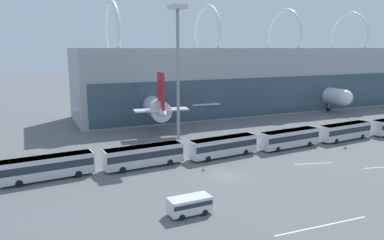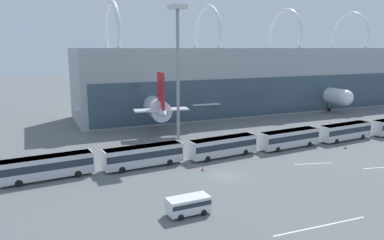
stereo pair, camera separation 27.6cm
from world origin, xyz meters
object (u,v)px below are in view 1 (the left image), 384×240
Objects in this scene: shuttle_bus_2 at (223,145)px; shuttle_bus_3 at (290,137)px; traffic_cone_0 at (203,169)px; traffic_cone_2 at (261,155)px; shuttle_bus_1 at (144,155)px; service_van_foreground at (190,204)px; floodlight_mast at (178,50)px; airliner_at_gate_far at (149,103)px; shuttle_bus_0 at (48,166)px; traffic_cone_1 at (345,147)px; airliner_parked_remote at (299,91)px; shuttle_bus_4 at (345,130)px.

shuttle_bus_2 and shuttle_bus_3 have the same top height.
traffic_cone_0 is 12.33m from traffic_cone_2.
shuttle_bus_1 reaches higher than service_van_foreground.
shuttle_bus_2 is 0.49× the size of floodlight_mast.
shuttle_bus_3 is 2.62× the size of service_van_foreground.
airliner_at_gate_far is 52.36m from service_van_foreground.
airliner_at_gate_far is 36.79m from shuttle_bus_3.
service_van_foreground is (13.77, -18.53, -0.76)m from shuttle_bus_0.
shuttle_bus_2 is 23.36m from service_van_foreground.
shuttle_bus_0 reaches higher than service_van_foreground.
floodlight_mast is 40.64× the size of traffic_cone_1.
shuttle_bus_0 is 15.68× the size of traffic_cone_2.
shuttle_bus_2 is 21.44× the size of traffic_cone_0.
shuttle_bus_2 is at bearing 40.08° from traffic_cone_0.
shuttle_bus_3 is 20.02× the size of traffic_cone_1.
floodlight_mast is (-17.99, 10.71, 16.06)m from shuttle_bus_3.
airliner_parked_remote is at bearing 39.36° from traffic_cone_0.
airliner_parked_remote reaches higher than traffic_cone_0.
traffic_cone_2 reaches higher than traffic_cone_0.
traffic_cone_1 is at bearing -138.02° from airliner_at_gate_far.
shuttle_bus_1 is at bearing -5.56° from shuttle_bus_0.
shuttle_bus_0 is at bearing 174.59° from traffic_cone_2.
shuttle_bus_4 reaches higher than traffic_cone_2.
airliner_parked_remote reaches higher than shuttle_bus_1.
service_van_foreground is (-64.34, -59.28, -3.53)m from airliner_parked_remote.
shuttle_bus_0 and shuttle_bus_3 have the same top height.
traffic_cone_0 is (-56.37, -46.23, -4.44)m from airliner_parked_remote.
shuttle_bus_2 is at bearing -129.75° from service_van_foreground.
airliner_parked_remote is 3.24× the size of shuttle_bus_0.
shuttle_bus_1 is 20.11m from traffic_cone_2.
shuttle_bus_1 is 0.49× the size of floodlight_mast.
shuttle_bus_1 is 18.48m from service_van_foreground.
airliner_parked_remote is 3.23× the size of shuttle_bus_2.
shuttle_bus_4 is at bearing -5.08° from shuttle_bus_0.
shuttle_bus_2 reaches higher than traffic_cone_1.
shuttle_bus_0 is 56.24m from shuttle_bus_4.
airliner_parked_remote reaches higher than shuttle_bus_2.
traffic_cone_2 is (-17.50, 1.60, 0.09)m from traffic_cone_1.
shuttle_bus_2 is 1.00× the size of shuttle_bus_3.
shuttle_bus_4 is (14.06, 0.31, 0.00)m from shuttle_bus_3.
airliner_at_gate_far reaches higher than traffic_cone_0.
service_van_foreground is at bearing -121.41° from traffic_cone_0.
traffic_cone_0 is 0.94× the size of traffic_cone_1.
airliner_parked_remote is at bearing -139.17° from service_van_foreground.
shuttle_bus_1 is 9.55m from traffic_cone_0.
airliner_parked_remote is at bearing 56.03° from shuttle_bus_4.
traffic_cone_0 is (-2.45, -16.10, -17.73)m from floodlight_mast.
floodlight_mast is 43.43× the size of traffic_cone_0.
airliner_at_gate_far is at bearing 103.65° from traffic_cone_2.
floodlight_mast is (-3.93, 10.74, 16.06)m from shuttle_bus_2.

